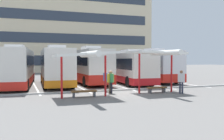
{
  "coord_description": "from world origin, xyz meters",
  "views": [
    {
      "loc": [
        -6.72,
        -17.54,
        2.51
      ],
      "look_at": [
        0.79,
        3.08,
        1.58
      ],
      "focal_mm": 40.33,
      "sensor_mm": 36.0,
      "label": 1
    }
  ],
  "objects_px": {
    "coach_bus_3": "(126,68)",
    "bench_0": "(84,92)",
    "coach_bus_1": "(55,67)",
    "coach_bus_0": "(17,67)",
    "waiting_passenger_0": "(111,80)",
    "bench_1": "(157,88)",
    "waiting_passenger_1": "(181,80)",
    "coach_bus_2": "(88,66)",
    "waiting_shelter_0": "(85,55)",
    "coach_bus_4": "(148,66)",
    "waiting_passenger_3": "(105,79)",
    "waiting_shelter_1": "(158,54)",
    "waiting_passenger_2": "(111,80)"
  },
  "relations": [
    {
      "from": "coach_bus_2",
      "to": "coach_bus_4",
      "type": "distance_m",
      "value": 7.44
    },
    {
      "from": "coach_bus_4",
      "to": "waiting_shelter_1",
      "type": "relative_size",
      "value": 2.58
    },
    {
      "from": "bench_0",
      "to": "waiting_passenger_3",
      "type": "relative_size",
      "value": 1.02
    },
    {
      "from": "coach_bus_3",
      "to": "waiting_passenger_3",
      "type": "distance_m",
      "value": 7.16
    },
    {
      "from": "coach_bus_0",
      "to": "coach_bus_4",
      "type": "relative_size",
      "value": 1.06
    },
    {
      "from": "coach_bus_1",
      "to": "bench_0",
      "type": "xyz_separation_m",
      "value": [
        0.77,
        -8.45,
        -1.45
      ]
    },
    {
      "from": "coach_bus_3",
      "to": "bench_0",
      "type": "xyz_separation_m",
      "value": [
        -6.55,
        -8.13,
        -1.29
      ]
    },
    {
      "from": "bench_0",
      "to": "waiting_passenger_0",
      "type": "xyz_separation_m",
      "value": [
        2.26,
        1.13,
        0.63
      ]
    },
    {
      "from": "coach_bus_0",
      "to": "waiting_passenger_0",
      "type": "bearing_deg",
      "value": -50.3
    },
    {
      "from": "coach_bus_4",
      "to": "bench_1",
      "type": "height_order",
      "value": "coach_bus_4"
    },
    {
      "from": "waiting_passenger_0",
      "to": "coach_bus_0",
      "type": "bearing_deg",
      "value": 129.7
    },
    {
      "from": "coach_bus_1",
      "to": "bench_1",
      "type": "height_order",
      "value": "coach_bus_1"
    },
    {
      "from": "waiting_shelter_1",
      "to": "waiting_passenger_2",
      "type": "relative_size",
      "value": 2.7
    },
    {
      "from": "coach_bus_3",
      "to": "waiting_shelter_1",
      "type": "distance_m",
      "value": 8.15
    },
    {
      "from": "coach_bus_1",
      "to": "waiting_shelter_0",
      "type": "distance_m",
      "value": 8.87
    },
    {
      "from": "waiting_passenger_0",
      "to": "waiting_passenger_2",
      "type": "height_order",
      "value": "waiting_passenger_2"
    },
    {
      "from": "waiting_passenger_3",
      "to": "waiting_shelter_0",
      "type": "bearing_deg",
      "value": -130.06
    },
    {
      "from": "coach_bus_4",
      "to": "bench_0",
      "type": "distance_m",
      "value": 14.3
    },
    {
      "from": "waiting_passenger_3",
      "to": "bench_0",
      "type": "bearing_deg",
      "value": -133.72
    },
    {
      "from": "bench_1",
      "to": "waiting_passenger_3",
      "type": "distance_m",
      "value": 4.02
    },
    {
      "from": "bench_1",
      "to": "waiting_passenger_1",
      "type": "xyz_separation_m",
      "value": [
        1.53,
        -0.88,
        0.66
      ]
    },
    {
      "from": "waiting_passenger_2",
      "to": "coach_bus_4",
      "type": "bearing_deg",
      "value": 48.96
    },
    {
      "from": "coach_bus_4",
      "to": "waiting_passenger_3",
      "type": "bearing_deg",
      "value": -135.59
    },
    {
      "from": "coach_bus_3",
      "to": "waiting_shelter_0",
      "type": "xyz_separation_m",
      "value": [
        -6.55,
        -8.46,
        1.15
      ]
    },
    {
      "from": "coach_bus_3",
      "to": "waiting_passenger_2",
      "type": "xyz_separation_m",
      "value": [
        -4.28,
        -7.08,
        -0.65
      ]
    },
    {
      "from": "coach_bus_1",
      "to": "waiting_passenger_3",
      "type": "relative_size",
      "value": 6.18
    },
    {
      "from": "coach_bus_3",
      "to": "coach_bus_0",
      "type": "bearing_deg",
      "value": 175.77
    },
    {
      "from": "bench_0",
      "to": "coach_bus_1",
      "type": "bearing_deg",
      "value": 95.22
    },
    {
      "from": "coach_bus_1",
      "to": "waiting_passenger_3",
      "type": "xyz_separation_m",
      "value": [
        3.07,
        -6.04,
        -0.82
      ]
    },
    {
      "from": "coach_bus_4",
      "to": "waiting_passenger_1",
      "type": "height_order",
      "value": "coach_bus_4"
    },
    {
      "from": "coach_bus_4",
      "to": "coach_bus_0",
      "type": "bearing_deg",
      "value": -175.53
    },
    {
      "from": "coach_bus_4",
      "to": "coach_bus_1",
      "type": "bearing_deg",
      "value": -171.65
    },
    {
      "from": "coach_bus_0",
      "to": "bench_1",
      "type": "height_order",
      "value": "coach_bus_0"
    },
    {
      "from": "coach_bus_2",
      "to": "waiting_passenger_3",
      "type": "bearing_deg",
      "value": -93.09
    },
    {
      "from": "coach_bus_3",
      "to": "bench_0",
      "type": "bearing_deg",
      "value": -128.88
    },
    {
      "from": "waiting_passenger_1",
      "to": "waiting_passenger_3",
      "type": "relative_size",
      "value": 1.02
    },
    {
      "from": "coach_bus_4",
      "to": "bench_0",
      "type": "xyz_separation_m",
      "value": [
        -10.09,
        -10.04,
        -1.38
      ]
    },
    {
      "from": "bench_0",
      "to": "coach_bus_0",
      "type": "bearing_deg",
      "value": 115.25
    },
    {
      "from": "coach_bus_0",
      "to": "waiting_passenger_0",
      "type": "height_order",
      "value": "coach_bus_0"
    },
    {
      "from": "waiting_passenger_1",
      "to": "bench_0",
      "type": "bearing_deg",
      "value": 174.85
    },
    {
      "from": "waiting_shelter_0",
      "to": "bench_0",
      "type": "bearing_deg",
      "value": 90.0
    },
    {
      "from": "waiting_shelter_1",
      "to": "waiting_passenger_1",
      "type": "relative_size",
      "value": 2.67
    },
    {
      "from": "coach_bus_2",
      "to": "waiting_shelter_0",
      "type": "distance_m",
      "value": 10.21
    },
    {
      "from": "coach_bus_2",
      "to": "waiting_passenger_3",
      "type": "distance_m",
      "value": 7.12
    },
    {
      "from": "coach_bus_1",
      "to": "waiting_passenger_2",
      "type": "distance_m",
      "value": 8.04
    },
    {
      "from": "waiting_passenger_0",
      "to": "coach_bus_1",
      "type": "bearing_deg",
      "value": 112.53
    },
    {
      "from": "waiting_shelter_1",
      "to": "waiting_passenger_3",
      "type": "relative_size",
      "value": 2.73
    },
    {
      "from": "waiting_shelter_0",
      "to": "waiting_passenger_2",
      "type": "distance_m",
      "value": 3.21
    },
    {
      "from": "waiting_passenger_0",
      "to": "bench_1",
      "type": "bearing_deg",
      "value": -14.77
    },
    {
      "from": "coach_bus_2",
      "to": "waiting_passenger_2",
      "type": "bearing_deg",
      "value": -92.8
    }
  ]
}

